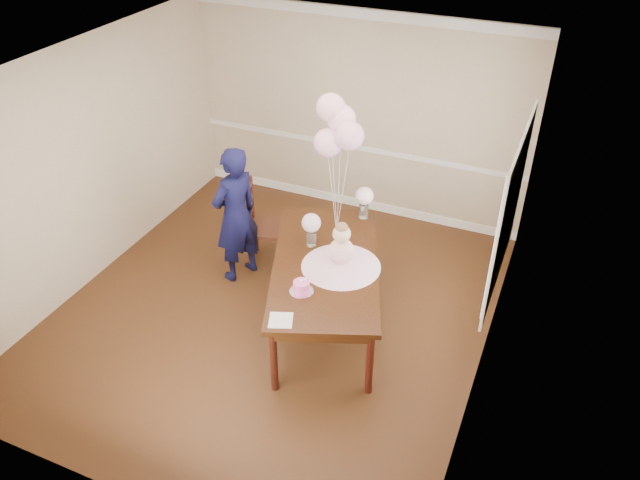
# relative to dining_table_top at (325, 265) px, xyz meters

# --- Properties ---
(floor) EXTENTS (4.50, 5.00, 0.00)m
(floor) POSITION_rel_dining_table_top_xyz_m (-0.59, -0.06, -0.77)
(floor) COLOR #341B0D
(floor) RESTS_ON ground
(ceiling) EXTENTS (4.50, 5.00, 0.02)m
(ceiling) POSITION_rel_dining_table_top_xyz_m (-0.59, -0.06, 1.93)
(ceiling) COLOR white
(ceiling) RESTS_ON wall_back
(wall_back) EXTENTS (4.50, 0.02, 2.70)m
(wall_back) POSITION_rel_dining_table_top_xyz_m (-0.59, 2.44, 0.58)
(wall_back) COLOR tan
(wall_back) RESTS_ON floor
(wall_front) EXTENTS (4.50, 0.02, 2.70)m
(wall_front) POSITION_rel_dining_table_top_xyz_m (-0.59, -2.56, 0.58)
(wall_front) COLOR tan
(wall_front) RESTS_ON floor
(wall_left) EXTENTS (0.02, 5.00, 2.70)m
(wall_left) POSITION_rel_dining_table_top_xyz_m (-2.84, -0.06, 0.58)
(wall_left) COLOR tan
(wall_left) RESTS_ON floor
(wall_right) EXTENTS (0.02, 5.00, 2.70)m
(wall_right) POSITION_rel_dining_table_top_xyz_m (1.66, -0.06, 0.58)
(wall_right) COLOR tan
(wall_right) RESTS_ON floor
(chair_rail_trim) EXTENTS (4.50, 0.02, 0.07)m
(chair_rail_trim) POSITION_rel_dining_table_top_xyz_m (-0.59, 2.43, 0.13)
(chair_rail_trim) COLOR silver
(chair_rail_trim) RESTS_ON wall_back
(crown_molding) EXTENTS (4.50, 0.02, 0.12)m
(crown_molding) POSITION_rel_dining_table_top_xyz_m (-0.59, 2.43, 1.86)
(crown_molding) COLOR silver
(crown_molding) RESTS_ON wall_back
(baseboard_trim) EXTENTS (4.50, 0.02, 0.12)m
(baseboard_trim) POSITION_rel_dining_table_top_xyz_m (-0.59, 2.43, -0.71)
(baseboard_trim) COLOR white
(baseboard_trim) RESTS_ON floor
(window_frame) EXTENTS (0.02, 1.66, 1.56)m
(window_frame) POSITION_rel_dining_table_top_xyz_m (1.64, 0.44, 0.78)
(window_frame) COLOR white
(window_frame) RESTS_ON wall_right
(window_blinds) EXTENTS (0.01, 1.50, 1.40)m
(window_blinds) POSITION_rel_dining_table_top_xyz_m (1.62, 0.44, 0.78)
(window_blinds) COLOR silver
(window_blinds) RESTS_ON wall_right
(dining_table_top) EXTENTS (1.74, 2.35, 0.05)m
(dining_table_top) POSITION_rel_dining_table_top_xyz_m (0.00, 0.00, 0.00)
(dining_table_top) COLOR black
(dining_table_top) RESTS_ON table_leg_fl
(table_apron) EXTENTS (1.60, 2.22, 0.11)m
(table_apron) POSITION_rel_dining_table_top_xyz_m (0.00, 0.00, -0.08)
(table_apron) COLOR black
(table_apron) RESTS_ON table_leg_fl
(table_leg_fl) EXTENTS (0.10, 0.10, 0.74)m
(table_leg_fl) POSITION_rel_dining_table_top_xyz_m (-0.07, -1.07, -0.40)
(table_leg_fl) COLOR black
(table_leg_fl) RESTS_ON floor
(table_leg_fr) EXTENTS (0.10, 0.10, 0.74)m
(table_leg_fr) POSITION_rel_dining_table_top_xyz_m (0.76, -0.75, -0.40)
(table_leg_fr) COLOR black
(table_leg_fr) RESTS_ON floor
(table_leg_bl) EXTENTS (0.10, 0.10, 0.74)m
(table_leg_bl) POSITION_rel_dining_table_top_xyz_m (-0.76, 0.75, -0.40)
(table_leg_bl) COLOR black
(table_leg_bl) RESTS_ON floor
(table_leg_br) EXTENTS (0.10, 0.10, 0.74)m
(table_leg_br) POSITION_rel_dining_table_top_xyz_m (0.07, 1.07, -0.40)
(table_leg_br) COLOR black
(table_leg_br) RESTS_ON floor
(baby_skirt) EXTENTS (1.04, 1.04, 0.11)m
(baby_skirt) POSITION_rel_dining_table_top_xyz_m (0.17, 0.01, 0.08)
(baby_skirt) COLOR #EBADCC
(baby_skirt) RESTS_ON dining_table_top
(baby_torso) EXTENTS (0.25, 0.25, 0.25)m
(baby_torso) POSITION_rel_dining_table_top_xyz_m (0.17, 0.01, 0.22)
(baby_torso) COLOR pink
(baby_torso) RESTS_ON baby_skirt
(baby_head) EXTENTS (0.18, 0.18, 0.18)m
(baby_head) POSITION_rel_dining_table_top_xyz_m (0.17, 0.01, 0.42)
(baby_head) COLOR beige
(baby_head) RESTS_ON baby_torso
(baby_hair) EXTENTS (0.13, 0.13, 0.13)m
(baby_hair) POSITION_rel_dining_table_top_xyz_m (0.17, 0.01, 0.48)
(baby_hair) COLOR brown
(baby_hair) RESTS_ON baby_head
(cake_platter) EXTENTS (0.30, 0.30, 0.01)m
(cake_platter) POSITION_rel_dining_table_top_xyz_m (-0.03, -0.52, 0.03)
(cake_platter) COLOR silver
(cake_platter) RESTS_ON dining_table_top
(birthday_cake) EXTENTS (0.20, 0.20, 0.11)m
(birthday_cake) POSITION_rel_dining_table_top_xyz_m (-0.03, -0.52, 0.09)
(birthday_cake) COLOR #F74EA0
(birthday_cake) RESTS_ON cake_platter
(cake_flower_a) EXTENTS (0.03, 0.03, 0.03)m
(cake_flower_a) POSITION_rel_dining_table_top_xyz_m (-0.03, -0.52, 0.16)
(cake_flower_a) COLOR white
(cake_flower_a) RESTS_ON birthday_cake
(cake_flower_b) EXTENTS (0.03, 0.03, 0.03)m
(cake_flower_b) POSITION_rel_dining_table_top_xyz_m (-0.01, -0.49, 0.16)
(cake_flower_b) COLOR white
(cake_flower_b) RESTS_ON birthday_cake
(rose_vase_near) EXTENTS (0.14, 0.14, 0.17)m
(rose_vase_near) POSITION_rel_dining_table_top_xyz_m (-0.26, 0.24, 0.11)
(rose_vase_near) COLOR white
(rose_vase_near) RESTS_ON dining_table_top
(roses_near) EXTENTS (0.20, 0.20, 0.20)m
(roses_near) POSITION_rel_dining_table_top_xyz_m (-0.26, 0.24, 0.30)
(roses_near) COLOR beige
(roses_near) RESTS_ON rose_vase_near
(rose_vase_far) EXTENTS (0.14, 0.14, 0.17)m
(rose_vase_far) POSITION_rel_dining_table_top_xyz_m (0.06, 0.98, 0.11)
(rose_vase_far) COLOR white
(rose_vase_far) RESTS_ON dining_table_top
(roses_far) EXTENTS (0.20, 0.20, 0.20)m
(roses_far) POSITION_rel_dining_table_top_xyz_m (0.06, 0.98, 0.30)
(roses_far) COLOR #FBD3DA
(roses_far) RESTS_ON rose_vase_far
(napkin) EXTENTS (0.27, 0.27, 0.01)m
(napkin) POSITION_rel_dining_table_top_xyz_m (-0.03, -0.97, 0.03)
(napkin) COLOR silver
(napkin) RESTS_ON dining_table_top
(balloon_weight) EXTENTS (0.05, 0.05, 0.02)m
(balloon_weight) POSITION_rel_dining_table_top_xyz_m (-0.11, 0.58, 0.04)
(balloon_weight) COLOR #B4B5B9
(balloon_weight) RESTS_ON dining_table_top
(balloon_a) EXTENTS (0.30, 0.30, 0.30)m
(balloon_a) POSITION_rel_dining_table_top_xyz_m (-0.21, 0.54, 1.08)
(balloon_a) COLOR #E7A4C0
(balloon_a) RESTS_ON balloon_ribbon_a
(balloon_b) EXTENTS (0.30, 0.30, 0.30)m
(balloon_b) POSITION_rel_dining_table_top_xyz_m (0.01, 0.57, 1.19)
(balloon_b) COLOR #E2A0BF
(balloon_b) RESTS_ON balloon_ribbon_b
(balloon_c) EXTENTS (0.30, 0.30, 0.30)m
(balloon_c) POSITION_rel_dining_table_top_xyz_m (-0.13, 0.69, 1.29)
(balloon_c) COLOR #F7AFD3
(balloon_c) RESTS_ON balloon_ribbon_c
(balloon_d) EXTENTS (0.30, 0.30, 0.30)m
(balloon_d) POSITION_rel_dining_table_top_xyz_m (-0.23, 0.67, 1.40)
(balloon_d) COLOR #E8A4B8
(balloon_d) RESTS_ON balloon_ribbon_d
(balloon_ribbon_a) EXTENTS (0.09, 0.04, 0.88)m
(balloon_ribbon_a) POSITION_rel_dining_table_top_xyz_m (-0.16, 0.56, 0.48)
(balloon_ribbon_a) COLOR white
(balloon_ribbon_a) RESTS_ON balloon_weight
(balloon_ribbon_b) EXTENTS (0.12, 0.02, 0.99)m
(balloon_ribbon_b) POSITION_rel_dining_table_top_xyz_m (-0.05, 0.58, 0.53)
(balloon_ribbon_b) COLOR silver
(balloon_ribbon_b) RESTS_ON balloon_weight
(balloon_ribbon_c) EXTENTS (0.02, 0.10, 1.10)m
(balloon_ribbon_c) POSITION_rel_dining_table_top_xyz_m (-0.12, 0.63, 0.59)
(balloon_ribbon_c) COLOR white
(balloon_ribbon_c) RESTS_ON balloon_weight
(balloon_ribbon_d) EXTENTS (0.12, 0.07, 1.20)m
(balloon_ribbon_d) POSITION_rel_dining_table_top_xyz_m (-0.17, 0.63, 0.64)
(balloon_ribbon_d) COLOR white
(balloon_ribbon_d) RESTS_ON balloon_weight
(dining_chair_seat) EXTENTS (0.56, 0.56, 0.05)m
(dining_chair_seat) POSITION_rel_dining_table_top_xyz_m (-1.09, 0.79, -0.30)
(dining_chair_seat) COLOR #38190F
(dining_chair_seat) RESTS_ON chair_leg_fl
(chair_leg_fl) EXTENTS (0.05, 0.05, 0.45)m
(chair_leg_fl) POSITION_rel_dining_table_top_xyz_m (-1.21, 0.56, -0.54)
(chair_leg_fl) COLOR #36190E
(chair_leg_fl) RESTS_ON floor
(chair_leg_fr) EXTENTS (0.05, 0.05, 0.45)m
(chair_leg_fr) POSITION_rel_dining_table_top_xyz_m (-0.85, 0.66, -0.54)
(chair_leg_fr) COLOR #39200F
(chair_leg_fr) RESTS_ON floor
(chair_leg_bl) EXTENTS (0.05, 0.05, 0.45)m
(chair_leg_bl) POSITION_rel_dining_table_top_xyz_m (-1.32, 0.92, -0.54)
(chair_leg_bl) COLOR #34180E
(chair_leg_bl) RESTS_ON floor
(chair_leg_br) EXTENTS (0.05, 0.05, 0.45)m
(chair_leg_br) POSITION_rel_dining_table_top_xyz_m (-0.96, 1.02, -0.54)
(chair_leg_br) COLOR #351D0E
(chair_leg_br) RESTS_ON floor
(chair_back_post_l) EXTENTS (0.05, 0.05, 0.58)m
(chair_back_post_l) POSITION_rel_dining_table_top_xyz_m (-1.23, 0.55, 0.00)
(chair_back_post_l) COLOR #36130E
(chair_back_post_l) RESTS_ON dining_chair_seat
(chair_back_post_r) EXTENTS (0.05, 0.05, 0.58)m
(chair_back_post_r) POSITION_rel_dining_table_top_xyz_m (-1.34, 0.91, 0.00)
(chair_back_post_r) COLOR #37130F
(chair_back_post_r) RESTS_ON dining_chair_seat
(chair_slat_low) EXTENTS (0.14, 0.41, 0.05)m
(chair_slat_low) POSITION_rel_dining_table_top_xyz_m (-1.29, 0.73, -0.12)
(chair_slat_low) COLOR black
(chair_slat_low) RESTS_ON dining_chair_seat
(chair_slat_mid) EXTENTS (0.14, 0.41, 0.05)m
(chair_slat_mid) POSITION_rel_dining_table_top_xyz_m (-1.29, 0.73, 0.04)
(chair_slat_mid) COLOR #37180F
(chair_slat_mid) RESTS_ON dining_chair_seat
(chair_slat_top) EXTENTS (0.14, 0.41, 0.05)m
(chair_slat_top) POSITION_rel_dining_table_top_xyz_m (-1.29, 0.73, 0.21)
(chair_slat_top) COLOR #3B1610
(chair_slat_top) RESTS_ON dining_chair_seat
(woman) EXTENTS (0.59, 0.71, 1.65)m
(woman) POSITION_rel_dining_table_top_xyz_m (-1.27, 0.40, 0.06)
(woman) COLOR black
(woman) RESTS_ON floor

